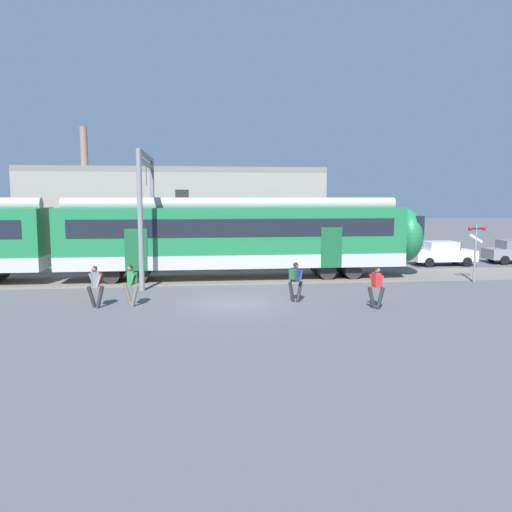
{
  "coord_description": "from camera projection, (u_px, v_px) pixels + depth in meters",
  "views": [
    {
      "loc": [
        -1.37,
        -20.11,
        4.31
      ],
      "look_at": [
        1.28,
        2.88,
        1.6
      ],
      "focal_mm": 35.0,
      "sensor_mm": 36.0,
      "label": 1
    }
  ],
  "objects": [
    {
      "name": "pedestrian_grey",
      "position": [
        96.0,
        283.0,
        19.55
      ],
      "size": [
        0.71,
        0.52,
        1.67
      ],
      "color": "#28282D",
      "rests_on": "ground"
    },
    {
      "name": "pedestrian_green",
      "position": [
        131.0,
        282.0,
        19.82
      ],
      "size": [
        0.63,
        0.53,
        1.67
      ],
      "color": "#6B6051",
      "rests_on": "ground"
    },
    {
      "name": "catenary_gantry",
      "position": [
        147.0,
        198.0,
        25.87
      ],
      "size": [
        0.24,
        6.64,
        6.53
      ],
      "color": "gray",
      "rests_on": "ground"
    },
    {
      "name": "pedestrian_red",
      "position": [
        376.0,
        284.0,
        19.37
      ],
      "size": [
        0.67,
        0.54,
        1.67
      ],
      "color": "#28282D",
      "rests_on": "ground"
    },
    {
      "name": "parked_car_white",
      "position": [
        442.0,
        253.0,
        31.9
      ],
      "size": [
        4.01,
        1.79,
        1.54
      ],
      "color": "silver",
      "rests_on": "ground"
    },
    {
      "name": "background_building",
      "position": [
        176.0,
        213.0,
        35.92
      ],
      "size": [
        20.86,
        5.0,
        9.2
      ],
      "color": "gray",
      "rests_on": "ground"
    },
    {
      "name": "crossing_signal",
      "position": [
        476.0,
        243.0,
        25.41
      ],
      "size": [
        0.96,
        0.22,
        3.0
      ],
      "color": "gray",
      "rests_on": "ground"
    },
    {
      "name": "pedestrian_navy",
      "position": [
        295.0,
        278.0,
        20.63
      ],
      "size": [
        0.7,
        0.51,
        1.67
      ],
      "color": "#28282D",
      "rests_on": "ground"
    },
    {
      "name": "track_bed",
      "position": [
        21.0,
        282.0,
        25.63
      ],
      "size": [
        80.0,
        4.4,
        0.01
      ],
      "primitive_type": "cube",
      "color": "slate",
      "rests_on": "ground"
    },
    {
      "name": "ground_plane",
      "position": [
        233.0,
        303.0,
        20.5
      ],
      "size": [
        160.0,
        160.0,
        0.0
      ],
      "primitive_type": "plane",
      "color": "#515156"
    }
  ]
}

